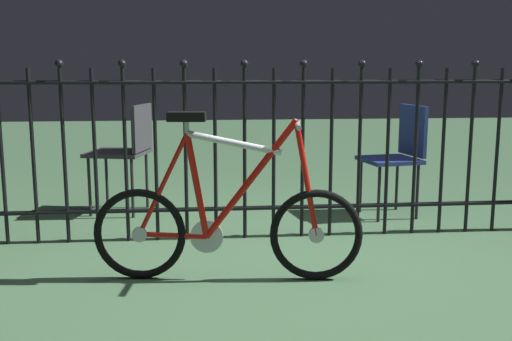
{
  "coord_description": "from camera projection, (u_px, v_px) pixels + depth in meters",
  "views": [
    {
      "loc": [
        -0.51,
        -3.22,
        1.15
      ],
      "look_at": [
        -0.18,
        0.21,
        0.55
      ],
      "focal_mm": 41.84,
      "sensor_mm": 36.0,
      "label": 1
    }
  ],
  "objects": [
    {
      "name": "ground_plane",
      "position": [
        292.0,
        271.0,
        3.4
      ],
      "size": [
        20.0,
        20.0,
        0.0
      ],
      "primitive_type": "plane",
      "color": "#3E6242"
    },
    {
      "name": "iron_fence",
      "position": [
        268.0,
        146.0,
        3.98
      ],
      "size": [
        4.41,
        0.07,
        1.26
      ],
      "color": "black",
      "rests_on": "ground"
    },
    {
      "name": "chair_charcoal",
      "position": [
        127.0,
        146.0,
        4.7
      ],
      "size": [
        0.52,
        0.52,
        0.86
      ],
      "color": "black",
      "rests_on": "ground"
    },
    {
      "name": "bicycle",
      "position": [
        227.0,
        222.0,
        3.22
      ],
      "size": [
        1.46,
        0.4,
        0.92
      ],
      "color": "black",
      "rests_on": "ground"
    },
    {
      "name": "chair_navy",
      "position": [
        399.0,
        150.0,
        4.62
      ],
      "size": [
        0.47,
        0.46,
        0.86
      ],
      "color": "black",
      "rests_on": "ground"
    }
  ]
}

